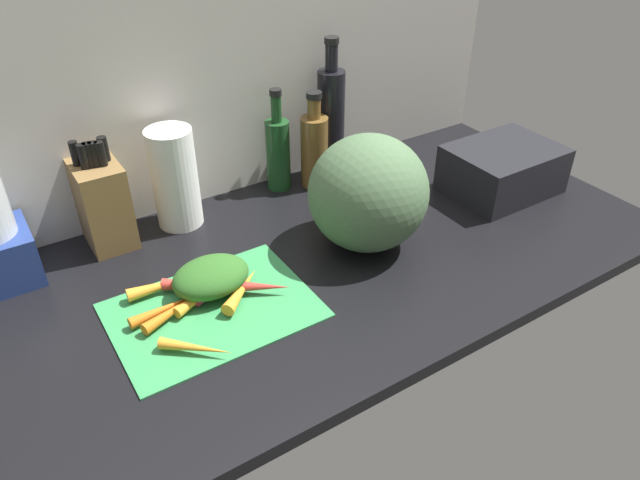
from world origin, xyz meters
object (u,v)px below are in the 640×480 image
object	(u,v)px
carrot_3	(195,348)
knife_block	(102,201)
carrot_1	(242,290)
carrot_7	(175,309)
carrot_2	(221,286)
carrot_4	(167,284)
dish_rack	(502,169)
bottle_1	(314,148)
bottle_2	(331,121)
carrot_0	(257,287)
cutting_board	(213,309)
bottle_0	(278,151)
carrot_8	(206,292)
winter_squash	(368,193)
carrot_6	(192,285)
paper_towel_roll	(175,178)
carrot_5	(165,309)

from	to	relation	value
carrot_3	knife_block	world-z (taller)	knife_block
carrot_1	carrot_7	xyz separation A→B (cm)	(-13.60, 1.75, -0.21)
carrot_2	carrot_7	distance (cm)	10.81
carrot_7	carrot_1	bearing A→B (deg)	-7.31
carrot_4	dish_rack	distance (cm)	91.03
carrot_1	bottle_1	world-z (taller)	bottle_1
carrot_1	bottle_2	world-z (taller)	bottle_2
carrot_0	carrot_2	world-z (taller)	carrot_0
carrot_3	carrot_1	bearing A→B (deg)	35.24
cutting_board	bottle_2	distance (cm)	65.67
carrot_7	bottle_1	bearing A→B (deg)	31.09
carrot_7	bottle_1	size ratio (longest dim) A/B	0.58
bottle_0	bottle_1	distance (cm)	9.63
bottle_2	carrot_3	bearing A→B (deg)	-142.40
carrot_8	winter_squash	world-z (taller)	winter_squash
carrot_8	bottle_2	world-z (taller)	bottle_2
carrot_6	paper_towel_roll	bearing A→B (deg)	73.12
knife_block	paper_towel_roll	size ratio (longest dim) A/B	1.04
cutting_board	carrot_7	world-z (taller)	carrot_7
carrot_2	carrot_8	xyz separation A→B (cm)	(-3.41, -0.06, -0.09)
carrot_7	dish_rack	size ratio (longest dim) A/B	0.54
carrot_0	bottle_1	world-z (taller)	bottle_1
carrot_0	bottle_2	world-z (taller)	bottle_2
carrot_1	carrot_0	bearing A→B (deg)	-17.37
winter_squash	dish_rack	distance (cm)	45.60
carrot_1	carrot_8	size ratio (longest dim) A/B	0.85
carrot_8	bottle_2	size ratio (longest dim) A/B	0.43
winter_squash	bottle_0	xyz separation A→B (cm)	(-3.83, 34.16, -2.72)
winter_squash	paper_towel_roll	distance (cm)	45.73
winter_squash	paper_towel_roll	size ratio (longest dim) A/B	1.11
carrot_3	carrot_5	bearing A→B (deg)	93.63
carrot_6	carrot_1	bearing A→B (deg)	-41.07
carrot_6	knife_block	bearing A→B (deg)	106.58
carrot_3	bottle_2	xyz separation A→B (cm)	(60.04, 46.24, 13.73)
cutting_board	carrot_0	distance (cm)	10.05
bottle_0	knife_block	bearing A→B (deg)	-178.84
carrot_4	carrot_8	xyz separation A→B (cm)	(5.93, -6.42, -0.22)
paper_towel_roll	dish_rack	world-z (taller)	paper_towel_roll
carrot_4	bottle_0	distance (cm)	50.39
bottle_0	dish_rack	distance (cm)	59.25
carrot_8	winter_squash	xyz separation A→B (cm)	(39.75, -0.96, 11.28)
carrot_6	carrot_0	bearing A→B (deg)	-35.61
bottle_0	carrot_8	bearing A→B (deg)	-137.26
carrot_2	bottle_0	distance (cm)	47.20
carrot_3	dish_rack	bearing A→B (deg)	8.43
winter_squash	knife_block	distance (cm)	60.00
cutting_board	carrot_4	bearing A→B (deg)	117.64
carrot_4	bottle_1	world-z (taller)	bottle_1
carrot_5	carrot_7	xyz separation A→B (cm)	(1.70, -1.37, 0.05)
carrot_7	cutting_board	bearing A→B (deg)	-18.18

